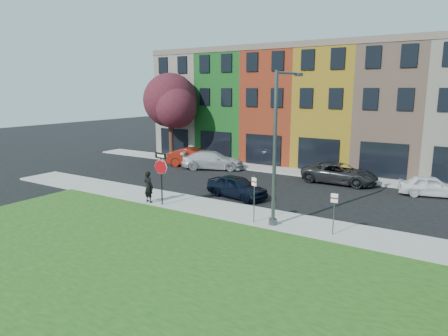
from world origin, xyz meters
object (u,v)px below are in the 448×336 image
Objects in this scene: man at (149,187)px; street_lamp at (277,149)px; sedan_near at (237,187)px; stop_sign at (161,168)px.

street_lamp is (7.98, 0.48, 2.82)m from man.
street_lamp reaches higher than man.
street_lamp is at bearing -169.68° from man.
man is 0.25× the size of street_lamp.
man reaches higher than sedan_near.
sedan_near is 6.43m from street_lamp.
man is at bearing 147.83° from sedan_near.
stop_sign reaches higher than sedan_near.
man is (-0.98, -0.03, -1.23)m from stop_sign.
street_lamp is (7.00, 0.45, 1.59)m from stop_sign.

